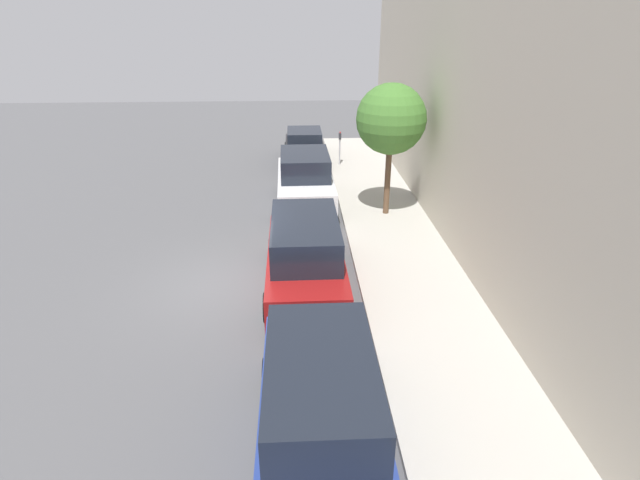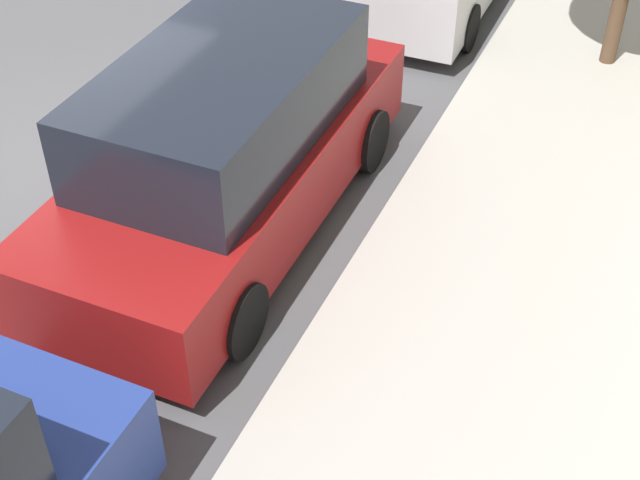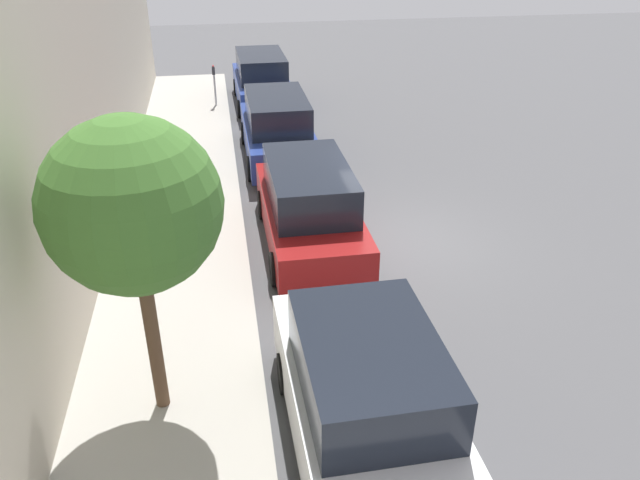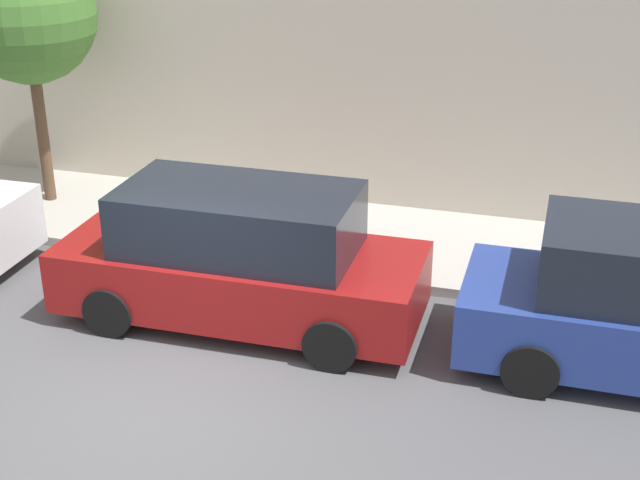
{
  "view_description": "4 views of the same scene",
  "coord_description": "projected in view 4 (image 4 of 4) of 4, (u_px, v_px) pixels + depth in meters",
  "views": [
    {
      "loc": [
        1.9,
        -11.64,
        6.59
      ],
      "look_at": [
        2.52,
        0.53,
        1.0
      ],
      "focal_mm": 28.0,
      "sensor_mm": 36.0,
      "label": 1
    },
    {
      "loc": [
        5.84,
        -6.42,
        5.75
      ],
      "look_at": [
        3.52,
        -1.21,
        1.0
      ],
      "focal_mm": 50.0,
      "sensor_mm": 36.0,
      "label": 2
    },
    {
      "loc": [
        3.89,
        11.91,
        6.73
      ],
      "look_at": [
        2.14,
        1.44,
        1.0
      ],
      "focal_mm": 35.0,
      "sensor_mm": 36.0,
      "label": 3
    },
    {
      "loc": [
        -7.95,
        -4.27,
        5.98
      ],
      "look_at": [
        2.8,
        -1.13,
        1.0
      ],
      "focal_mm": 50.0,
      "sensor_mm": 36.0,
      "label": 4
    }
  ],
  "objects": [
    {
      "name": "street_tree",
      "position": [
        27.0,
        15.0,
        14.7
      ],
      "size": [
        2.29,
        2.29,
        4.41
      ],
      "color": "brown",
      "rests_on": "sidewalk"
    },
    {
      "name": "ground_plane",
      "position": [
        161.0,
        399.0,
        10.5
      ],
      "size": [
        60.0,
        60.0,
        0.0
      ],
      "primitive_type": "plane",
      "color": "#515154"
    },
    {
      "name": "parked_minivan_third",
      "position": [
        240.0,
        258.0,
        11.91
      ],
      "size": [
        2.02,
        4.91,
        1.9
      ],
      "color": "maroon",
      "rests_on": "ground_plane"
    },
    {
      "name": "sidewalk",
      "position": [
        291.0,
        232.0,
        14.82
      ],
      "size": [
        2.94,
        32.0,
        0.15
      ],
      "color": "#B2ADA3",
      "rests_on": "ground_plane"
    }
  ]
}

